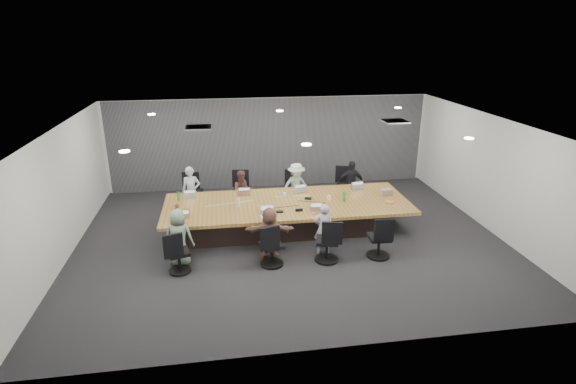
{
  "coord_description": "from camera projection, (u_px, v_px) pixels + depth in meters",
  "views": [
    {
      "loc": [
        -1.55,
        -9.66,
        4.76
      ],
      "look_at": [
        0.0,
        0.4,
        1.05
      ],
      "focal_mm": 28.0,
      "sensor_mm": 36.0,
      "label": 1
    }
  ],
  "objects": [
    {
      "name": "chair_1",
      "position": [
        242.0,
        193.0,
        12.57
      ],
      "size": [
        0.65,
        0.65,
        0.87
      ],
      "primitive_type": null,
      "rotation": [
        0.0,
        0.0,
        3.02
      ],
      "color": "black",
      "rests_on": "ground"
    },
    {
      "name": "floor",
      "position": [
        291.0,
        238.0,
        10.82
      ],
      "size": [
        10.0,
        8.0,
        0.0
      ],
      "primitive_type": "cube",
      "color": "#262629",
      "rests_on": "ground"
    },
    {
      "name": "person_0",
      "position": [
        191.0,
        192.0,
        11.97
      ],
      "size": [
        0.5,
        0.34,
        1.35
      ],
      "primitive_type": "imported",
      "rotation": [
        0.0,
        0.0,
        6.25
      ],
      "color": "#ACB8C4",
      "rests_on": "ground"
    },
    {
      "name": "laptop_5",
      "position": [
        267.0,
        216.0,
        10.2
      ],
      "size": [
        0.35,
        0.27,
        0.02
      ],
      "primitive_type": "cube",
      "rotation": [
        0.0,
        0.0,
        0.17
      ],
      "color": "#B2B2B7",
      "rests_on": "conference_table"
    },
    {
      "name": "laptop_1",
      "position": [
        244.0,
        193.0,
        11.63
      ],
      "size": [
        0.32,
        0.22,
        0.02
      ],
      "primitive_type": "cube",
      "rotation": [
        0.0,
        0.0,
        3.12
      ],
      "color": "#8C6647",
      "rests_on": "conference_table"
    },
    {
      "name": "laptop_6",
      "position": [
        318.0,
        213.0,
        10.37
      ],
      "size": [
        0.31,
        0.24,
        0.02
      ],
      "primitive_type": "cube",
      "rotation": [
        0.0,
        0.0,
        -0.15
      ],
      "color": "#8C6647",
      "rests_on": "conference_table"
    },
    {
      "name": "laptop_4",
      "position": [
        180.0,
        221.0,
        9.92
      ],
      "size": [
        0.38,
        0.29,
        0.02
      ],
      "primitive_type": "cube",
      "rotation": [
        0.0,
        0.0,
        0.19
      ],
      "color": "#8C6647",
      "rests_on": "conference_table"
    },
    {
      "name": "cup_white_near",
      "position": [
        329.0,
        198.0,
        11.18
      ],
      "size": [
        0.11,
        0.11,
        0.11
      ],
      "primitive_type": "cylinder",
      "rotation": [
        0.0,
        0.0,
        0.39
      ],
      "color": "white",
      "rests_on": "conference_table"
    },
    {
      "name": "conference_table",
      "position": [
        287.0,
        215.0,
        11.15
      ],
      "size": [
        6.0,
        2.2,
        0.74
      ],
      "color": "#2D211B",
      "rests_on": "ground"
    },
    {
      "name": "ceiling",
      "position": [
        291.0,
        123.0,
        9.86
      ],
      "size": [
        10.0,
        8.0,
        0.0
      ],
      "primitive_type": "cube",
      "color": "white",
      "rests_on": "wall_back"
    },
    {
      "name": "chair_5",
      "position": [
        272.0,
        248.0,
        9.49
      ],
      "size": [
        0.64,
        0.64,
        0.77
      ],
      "primitive_type": null,
      "rotation": [
        0.0,
        0.0,
        0.26
      ],
      "color": "black",
      "rests_on": "ground"
    },
    {
      "name": "bottle_clear",
      "position": [
        238.0,
        203.0,
        10.73
      ],
      "size": [
        0.08,
        0.08,
        0.22
      ],
      "primitive_type": "cylinder",
      "rotation": [
        0.0,
        0.0,
        -0.37
      ],
      "color": "silver",
      "rests_on": "conference_table"
    },
    {
      "name": "stapler",
      "position": [
        299.0,
        210.0,
        10.49
      ],
      "size": [
        0.17,
        0.05,
        0.07
      ],
      "primitive_type": "cube",
      "rotation": [
        0.0,
        0.0,
        0.03
      ],
      "color": "black",
      "rests_on": "conference_table"
    },
    {
      "name": "wall_front",
      "position": [
        333.0,
        271.0,
        6.63
      ],
      "size": [
        10.0,
        0.0,
        2.8
      ],
      "primitive_type": "cube",
      "rotation": [
        -1.57,
        0.0,
        0.0
      ],
      "color": "silver",
      "rests_on": "ground"
    },
    {
      "name": "chair_3",
      "position": [
        347.0,
        188.0,
        13.01
      ],
      "size": [
        0.7,
        0.7,
        0.83
      ],
      "primitive_type": null,
      "rotation": [
        0.0,
        0.0,
        2.86
      ],
      "color": "black",
      "rests_on": "ground"
    },
    {
      "name": "mic_left",
      "position": [
        280.0,
        212.0,
        10.44
      ],
      "size": [
        0.16,
        0.11,
        0.03
      ],
      "primitive_type": "cube",
      "rotation": [
        0.0,
        0.0,
        0.04
      ],
      "color": "black",
      "rests_on": "conference_table"
    },
    {
      "name": "chair_7",
      "position": [
        379.0,
        241.0,
        9.83
      ],
      "size": [
        0.56,
        0.56,
        0.79
      ],
      "primitive_type": null,
      "rotation": [
        0.0,
        0.0,
        -0.06
      ],
      "color": "black",
      "rests_on": "ground"
    },
    {
      "name": "mug_brown",
      "position": [
        177.0,
        206.0,
        10.65
      ],
      "size": [
        0.12,
        0.12,
        0.11
      ],
      "primitive_type": "cylinder",
      "rotation": [
        0.0,
        0.0,
        -0.35
      ],
      "color": "brown",
      "rests_on": "conference_table"
    },
    {
      "name": "chair_6",
      "position": [
        327.0,
        244.0,
        9.66
      ],
      "size": [
        0.65,
        0.65,
        0.81
      ],
      "primitive_type": null,
      "rotation": [
        0.0,
        0.0,
        -0.22
      ],
      "color": "black",
      "rests_on": "ground"
    },
    {
      "name": "person_3",
      "position": [
        350.0,
        184.0,
        12.6
      ],
      "size": [
        0.79,
        0.34,
        1.33
      ],
      "primitive_type": "imported",
      "rotation": [
        0.0,
        0.0,
        6.26
      ],
      "color": "black",
      "rests_on": "ground"
    },
    {
      "name": "person_1",
      "position": [
        243.0,
        192.0,
        12.19
      ],
      "size": [
        0.62,
        0.51,
        1.19
      ],
      "primitive_type": "imported",
      "rotation": [
        0.0,
        0.0,
        6.39
      ],
      "color": "brown",
      "rests_on": "ground"
    },
    {
      "name": "person_4",
      "position": [
        179.0,
        237.0,
        9.45
      ],
      "size": [
        0.69,
        0.53,
        1.26
      ],
      "primitive_type": "imported",
      "rotation": [
        0.0,
        0.0,
        2.91
      ],
      "color": "gray",
      "rests_on": "ground"
    },
    {
      "name": "curtain",
      "position": [
        271.0,
        143.0,
        13.98
      ],
      "size": [
        9.8,
        0.04,
        2.8
      ],
      "primitive_type": "cube",
      "color": "#56565D",
      "rests_on": "ground"
    },
    {
      "name": "wall_back",
      "position": [
        270.0,
        143.0,
        14.05
      ],
      "size": [
        10.0,
        0.0,
        2.8
      ],
      "primitive_type": "cube",
      "rotation": [
        1.57,
        0.0,
        0.0
      ],
      "color": "silver",
      "rests_on": "ground"
    },
    {
      "name": "person_5",
      "position": [
        270.0,
        233.0,
        9.74
      ],
      "size": [
        1.12,
        0.47,
        1.18
      ],
      "primitive_type": "imported",
      "rotation": [
        0.0,
        0.0,
        3.03
      ],
      "color": "brown",
      "rests_on": "ground"
    },
    {
      "name": "mic_right",
      "position": [
        308.0,
        198.0,
        11.25
      ],
      "size": [
        0.19,
        0.16,
        0.03
      ],
      "primitive_type": "cube",
      "rotation": [
        0.0,
        0.0,
        -0.32
      ],
      "color": "black",
      "rests_on": "conference_table"
    },
    {
      "name": "laptop_3",
      "position": [
        356.0,
        187.0,
        12.06
      ],
      "size": [
        0.35,
        0.27,
        0.02
      ],
      "primitive_type": "cube",
      "rotation": [
        0.0,
        0.0,
        3.28
      ],
      "color": "#B2B2B7",
      "rests_on": "conference_table"
    },
    {
      "name": "canvas_bag",
      "position": [
        386.0,
        192.0,
        11.51
      ],
      "size": [
        0.31,
        0.22,
        0.16
      ],
      "primitive_type": "cube",
      "rotation": [
        0.0,
        0.0,
        0.18
      ],
      "color": "gray",
      "rests_on": "conference_table"
    },
    {
      "name": "wall_right",
      "position": [
        491.0,
        174.0,
        11.06
      ],
      "size": [
        0.0,
        8.0,
        2.8
      ],
      "primitive_type": "cube",
      "rotation": [
        1.57,
        0.0,
        -1.57
      ],
      "color": "silver",
      "rests_on": "ground"
    },
    {
      "name": "snack_packet",
      "position": [
        389.0,
        202.0,
        10.98
      ],
      "size": [
        0.23,
        0.21,
        0.04
      ],
      "primitive_type": "cube",
      "rotation": [
        0.0,
        0.0,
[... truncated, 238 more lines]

